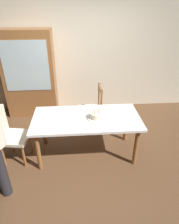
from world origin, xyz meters
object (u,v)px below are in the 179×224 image
at_px(birthday_cake, 96,116).
at_px(chair_upholstered, 8,133).
at_px(plate_far_side, 81,112).
at_px(plate_near_guest, 121,122).
at_px(chair_spindle_back, 91,110).
at_px(dining_table, 86,122).
at_px(plate_near_celebrant, 56,125).
at_px(china_cabinet, 30,75).

bearing_deg(birthday_cake, chair_upholstered, -179.46).
relative_size(plate_far_side, plate_near_guest, 1.00).
bearing_deg(chair_spindle_back, dining_table, -101.10).
bearing_deg(birthday_cake, dining_table, 165.86).
relative_size(birthday_cake, plate_far_side, 1.27).
height_order(dining_table, plate_near_guest, plate_near_guest).
height_order(plate_far_side, chair_spindle_back, chair_spindle_back).
bearing_deg(chair_upholstered, plate_near_celebrant, -10.19).
height_order(plate_near_guest, chair_spindle_back, chair_spindle_back).
relative_size(birthday_cake, plate_near_celebrant, 1.27).
bearing_deg(plate_near_celebrant, dining_table, 21.86).
distance_m(plate_near_guest, chair_upholstered, 1.80).
bearing_deg(plate_near_celebrant, china_cabinet, 111.44).
bearing_deg(plate_far_side, birthday_cake, -43.90).
distance_m(plate_far_side, chair_upholstered, 1.21).
xyz_separation_m(birthday_cake, plate_near_guest, (0.37, -0.15, -0.04)).
height_order(plate_near_celebrant, chair_spindle_back, chair_spindle_back).
relative_size(plate_near_celebrant, chair_spindle_back, 0.23).
relative_size(dining_table, plate_near_guest, 7.89).
xyz_separation_m(plate_near_celebrant, chair_spindle_back, (0.62, 0.94, -0.28)).
bearing_deg(plate_near_celebrant, plate_near_guest, 0.00).
height_order(birthday_cake, chair_upholstered, chair_upholstered).
xyz_separation_m(birthday_cake, plate_near_celebrant, (-0.63, -0.15, -0.04)).
bearing_deg(plate_far_side, dining_table, -65.62).
bearing_deg(dining_table, plate_far_side, 114.38).
xyz_separation_m(plate_near_guest, chair_upholstered, (-1.78, 0.14, -0.21)).
height_order(dining_table, china_cabinet, china_cabinet).
relative_size(dining_table, birthday_cake, 6.20).
relative_size(plate_near_guest, china_cabinet, 0.12).
distance_m(dining_table, chair_spindle_back, 0.78).
height_order(birthday_cake, plate_far_side, birthday_cake).
distance_m(birthday_cake, plate_far_side, 0.33).
xyz_separation_m(dining_table, china_cabinet, (-1.16, 1.56, 0.31)).
xyz_separation_m(plate_near_celebrant, plate_far_side, (0.39, 0.38, 0.00)).
relative_size(plate_far_side, chair_spindle_back, 0.23).
relative_size(plate_near_guest, chair_upholstered, 0.23).
distance_m(plate_near_celebrant, plate_near_guest, 1.00).
distance_m(birthday_cake, chair_upholstered, 1.43).
xyz_separation_m(chair_spindle_back, china_cabinet, (-1.31, 0.81, 0.49)).
bearing_deg(birthday_cake, plate_far_side, 136.10).
height_order(plate_far_side, chair_upholstered, chair_upholstered).
height_order(birthday_cake, plate_near_guest, birthday_cake).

